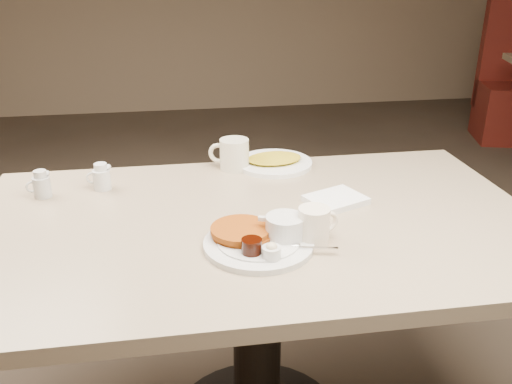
{
  "coord_description": "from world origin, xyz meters",
  "views": [
    {
      "loc": [
        -0.21,
        -1.28,
        1.39
      ],
      "look_at": [
        0.0,
        0.02,
        0.82
      ],
      "focal_mm": 38.42,
      "sensor_mm": 36.0,
      "label": 1
    }
  ],
  "objects": [
    {
      "name": "hash_plate",
      "position": [
        0.12,
        0.39,
        0.76
      ],
      "size": [
        0.28,
        0.28,
        0.04
      ],
      "color": "white",
      "rests_on": "diner_table"
    },
    {
      "name": "coffee_mug_near",
      "position": [
        0.12,
        -0.14,
        0.8
      ],
      "size": [
        0.12,
        0.1,
        0.09
      ],
      "color": "white",
      "rests_on": "diner_table"
    },
    {
      "name": "coffee_mug_far",
      "position": [
        -0.02,
        0.38,
        0.8
      ],
      "size": [
        0.14,
        0.12,
        0.1
      ],
      "color": "beige",
      "rests_on": "diner_table"
    },
    {
      "name": "creamer_left",
      "position": [
        -0.59,
        0.24,
        0.79
      ],
      "size": [
        0.07,
        0.05,
        0.08
      ],
      "color": "beige",
      "rests_on": "diner_table"
    },
    {
      "name": "main_plate",
      "position": [
        -0.01,
        -0.14,
        0.77
      ],
      "size": [
        0.35,
        0.34,
        0.07
      ],
      "color": "silver",
      "rests_on": "diner_table"
    },
    {
      "name": "creamer_right",
      "position": [
        -0.42,
        0.27,
        0.79
      ],
      "size": [
        0.08,
        0.07,
        0.08
      ],
      "color": "silver",
      "rests_on": "diner_table"
    },
    {
      "name": "napkin",
      "position": [
        0.23,
        0.07,
        0.76
      ],
      "size": [
        0.19,
        0.17,
        0.02
      ],
      "color": "white",
      "rests_on": "diner_table"
    },
    {
      "name": "diner_table",
      "position": [
        0.0,
        0.0,
        0.58
      ],
      "size": [
        1.5,
        0.9,
        0.75
      ],
      "color": "tan",
      "rests_on": "ground"
    }
  ]
}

